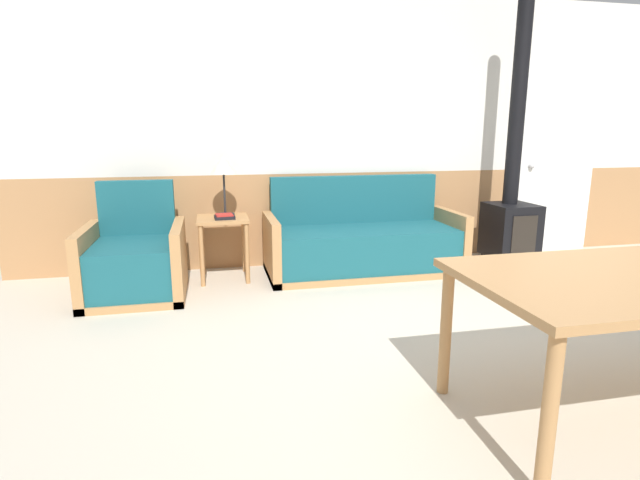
# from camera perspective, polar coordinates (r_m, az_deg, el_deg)

# --- Properties ---
(ground_plane) EXTENTS (16.00, 16.00, 0.00)m
(ground_plane) POSITION_cam_1_polar(r_m,az_deg,el_deg) (3.21, 21.15, -13.71)
(ground_plane) COLOR beige
(wall_back) EXTENTS (7.20, 0.06, 2.70)m
(wall_back) POSITION_cam_1_polar(r_m,az_deg,el_deg) (5.27, 6.20, 12.24)
(wall_back) COLOR #AD7A4C
(wall_back) RESTS_ON ground_plane
(couch) EXTENTS (1.87, 0.78, 0.92)m
(couch) POSITION_cam_1_polar(r_m,az_deg,el_deg) (4.87, 4.94, -0.49)
(couch) COLOR #B27F4C
(couch) RESTS_ON ground_plane
(armchair) EXTENTS (0.80, 0.85, 0.93)m
(armchair) POSITION_cam_1_polar(r_m,az_deg,el_deg) (4.46, -20.36, -2.47)
(armchair) COLOR #B27F4C
(armchair) RESTS_ON ground_plane
(side_table) EXTENTS (0.46, 0.46, 0.58)m
(side_table) POSITION_cam_1_polar(r_m,az_deg,el_deg) (4.68, -11.02, 1.12)
(side_table) COLOR #B27F4C
(side_table) RESTS_ON ground_plane
(table_lamp) EXTENTS (0.23, 0.23, 0.55)m
(table_lamp) POSITION_cam_1_polar(r_m,az_deg,el_deg) (4.68, -10.98, 8.00)
(table_lamp) COLOR #262628
(table_lamp) RESTS_ON side_table
(book_stack) EXTENTS (0.19, 0.17, 0.04)m
(book_stack) POSITION_cam_1_polar(r_m,az_deg,el_deg) (4.57, -10.86, 2.65)
(book_stack) COLOR black
(book_stack) RESTS_ON side_table
(wood_stove) EXTENTS (0.44, 0.47, 2.59)m
(wood_stove) POSITION_cam_1_polar(r_m,az_deg,el_deg) (5.37, 21.12, 4.66)
(wood_stove) COLOR black
(wood_stove) RESTS_ON ground_plane
(entry_door) EXTENTS (0.95, 0.09, 2.03)m
(entry_door) POSITION_cam_1_polar(r_m,az_deg,el_deg) (6.25, 25.35, 8.09)
(entry_door) COLOR white
(entry_door) RESTS_ON ground_plane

